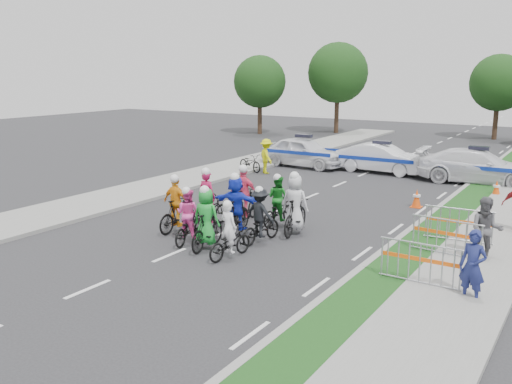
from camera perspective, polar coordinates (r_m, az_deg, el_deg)
The scene contains 30 objects.
ground at distance 16.40m, azimuth -8.65°, elevation -6.27°, with size 90.00×90.00×0.00m, color #28282B.
curb_right at distance 18.27m, azimuth 14.34°, elevation -4.40°, with size 0.20×60.00×0.12m, color gray.
grass_strip at distance 18.09m, azimuth 16.46°, elevation -4.70°, with size 1.20×60.00×0.11m, color #194215.
sidewalk_right at distance 17.74m, azimuth 22.09°, elevation -5.41°, with size 2.40×60.00×0.13m, color gray.
sidewalk_left at distance 24.20m, azimuth -12.81°, elevation -0.28°, with size 3.00×60.00×0.13m, color gray.
rider_0 at distance 15.84m, azimuth -2.67°, elevation -4.69°, with size 0.80×1.70×1.67m.
rider_1 at distance 16.63m, azimuth -4.95°, elevation -3.25°, with size 0.86×1.87×1.91m.
rider_2 at distance 17.29m, azimuth -6.75°, elevation -2.99°, with size 0.87×1.79×1.75m.
rider_3 at distance 18.53m, azimuth -7.91°, elevation -1.75°, with size 0.95×1.80×1.89m.
rider_4 at distance 17.22m, azimuth 0.44°, elevation -2.85°, with size 1.03×1.78×1.76m.
rider_5 at distance 18.04m, azimuth -1.99°, elevation -1.68°, with size 1.66×1.97×2.01m.
rider_6 at distance 18.95m, azimuth -4.83°, elevation -1.56°, with size 0.87×2.04×2.02m.
rider_7 at distance 18.11m, azimuth 3.94°, elevation -1.81°, with size 0.92×1.99×2.04m.
rider_8 at distance 19.20m, azimuth 2.23°, elevation -1.37°, with size 0.78×1.78×1.76m.
rider_9 at distance 19.52m, azimuth -1.16°, elevation -0.80°, with size 1.02×1.93×2.02m.
police_car_0 at distance 30.87m, azimuth 4.77°, elevation 4.01°, with size 1.88×4.68×1.59m, color white.
police_car_1 at distance 29.65m, azimuth 12.42°, elevation 3.31°, with size 1.56×4.46×1.47m, color white.
police_car_2 at distance 28.15m, azimuth 21.29°, elevation 2.39°, with size 2.18×5.36×1.56m, color white.
spectator_0 at distance 13.69m, azimuth 20.85°, elevation -6.98°, with size 0.62×0.40×1.69m, color navy.
spectator_1 at distance 16.63m, azimuth 22.02°, elevation -3.53°, with size 0.88×0.68×1.81m, color #535257.
marshal_hiviz at distance 28.77m, azimuth 1.05°, elevation 3.60°, with size 1.13×0.65×1.75m, color #D2D90B.
barrier_0 at distance 14.27m, azimuth 16.05°, elevation -7.07°, with size 2.00×0.50×1.12m, color #A5A8AD, non-canonical shape.
barrier_1 at distance 16.66m, azimuth 18.48°, elevation -4.46°, with size 2.00×0.50×1.12m, color #A5A8AD, non-canonical shape.
barrier_2 at distance 18.06m, azimuth 19.57°, elevation -3.27°, with size 2.00×0.50×1.12m, color #A5A8AD, non-canonical shape.
cone_0 at distance 22.53m, azimuth 15.77°, elevation -0.63°, with size 0.40×0.40×0.70m.
cone_1 at distance 25.45m, azimuth 22.91°, elevation 0.30°, with size 0.40×0.40×0.70m.
parked_bike at distance 29.33m, azimuth -0.59°, elevation 2.95°, with size 0.61×1.74×0.91m, color black.
tree_0 at distance 46.57m, azimuth 0.38°, elevation 10.96°, with size 4.20×4.20×6.30m.
tree_3 at distance 47.81m, azimuth 8.18°, elevation 11.71°, with size 4.90×4.90×7.35m.
tree_4 at distance 46.37m, azimuth 23.12°, elevation 10.00°, with size 4.20×4.20×6.30m.
Camera 1 is at (10.15, -11.81, 5.14)m, focal length 40.00 mm.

